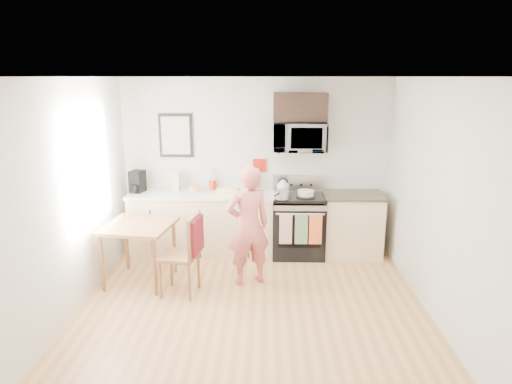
{
  "coord_description": "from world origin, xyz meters",
  "views": [
    {
      "loc": [
        0.16,
        -4.48,
        2.6
      ],
      "look_at": [
        0.03,
        1.0,
        1.21
      ],
      "focal_mm": 32.0,
      "sensor_mm": 36.0,
      "label": 1
    }
  ],
  "objects_px": {
    "person": "(248,226)",
    "microwave": "(300,137)",
    "range": "(298,227)",
    "chair": "(190,244)",
    "dining_table": "(138,231)",
    "cake": "(306,194)"
  },
  "relations": [
    {
      "from": "person",
      "to": "microwave",
      "type": "bearing_deg",
      "value": -142.74
    },
    {
      "from": "range",
      "to": "person",
      "type": "bearing_deg",
      "value": -125.3
    },
    {
      "from": "person",
      "to": "chair",
      "type": "distance_m",
      "value": 0.78
    },
    {
      "from": "person",
      "to": "dining_table",
      "type": "xyz_separation_m",
      "value": [
        -1.4,
        0.0,
        -0.08
      ]
    },
    {
      "from": "range",
      "to": "cake",
      "type": "distance_m",
      "value": 0.55
    },
    {
      "from": "range",
      "to": "chair",
      "type": "distance_m",
      "value": 1.94
    },
    {
      "from": "chair",
      "to": "microwave",
      "type": "bearing_deg",
      "value": 55.23
    },
    {
      "from": "person",
      "to": "dining_table",
      "type": "height_order",
      "value": "person"
    },
    {
      "from": "range",
      "to": "chair",
      "type": "height_order",
      "value": "range"
    },
    {
      "from": "person",
      "to": "cake",
      "type": "relative_size",
      "value": 5.48
    },
    {
      "from": "person",
      "to": "cake",
      "type": "xyz_separation_m",
      "value": [
        0.79,
        0.89,
        0.19
      ]
    },
    {
      "from": "chair",
      "to": "cake",
      "type": "xyz_separation_m",
      "value": [
        1.48,
        1.24,
        0.32
      ]
    },
    {
      "from": "microwave",
      "to": "dining_table",
      "type": "relative_size",
      "value": 0.91
    },
    {
      "from": "microwave",
      "to": "chair",
      "type": "bearing_deg",
      "value": -133.87
    },
    {
      "from": "dining_table",
      "to": "cake",
      "type": "bearing_deg",
      "value": 22.06
    },
    {
      "from": "chair",
      "to": "cake",
      "type": "relative_size",
      "value": 3.57
    },
    {
      "from": "microwave",
      "to": "chair",
      "type": "height_order",
      "value": "microwave"
    },
    {
      "from": "person",
      "to": "dining_table",
      "type": "bearing_deg",
      "value": -20.17
    },
    {
      "from": "person",
      "to": "dining_table",
      "type": "relative_size",
      "value": 1.86
    },
    {
      "from": "range",
      "to": "microwave",
      "type": "relative_size",
      "value": 1.53
    },
    {
      "from": "dining_table",
      "to": "cake",
      "type": "relative_size",
      "value": 2.95
    },
    {
      "from": "range",
      "to": "dining_table",
      "type": "distance_m",
      "value": 2.34
    }
  ]
}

